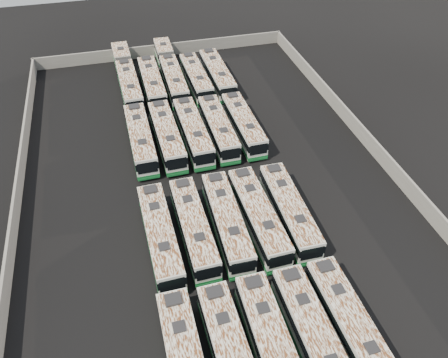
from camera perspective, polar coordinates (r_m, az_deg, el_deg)
ground at (r=53.90m, az=-1.93°, el=-0.40°), size 140.00×140.00×0.00m
perimeter_wall at (r=53.18m, az=-1.95°, el=0.49°), size 45.20×73.20×2.20m
bus_front_center at (r=38.42m, az=6.38°, el=-21.17°), size 2.84×13.16×3.71m
bus_front_right at (r=39.39m, az=11.68°, el=-19.69°), size 2.92×13.02×3.66m
bus_front_far_right at (r=40.67m, az=16.19°, el=-18.04°), size 2.97×12.86×3.61m
bus_midfront_far_left at (r=45.63m, az=-8.32°, el=-7.36°), size 3.06×13.11×3.68m
bus_midfront_left at (r=46.10m, az=-3.97°, el=-6.32°), size 2.91×12.84×3.61m
bus_midfront_center at (r=46.54m, az=0.38°, el=-5.56°), size 2.99×13.02×3.66m
bus_midfront_right at (r=47.18m, az=4.47°, el=-4.86°), size 3.10×13.20×3.70m
bus_midfront_far_right at (r=48.21m, az=8.49°, el=-4.09°), size 2.93×12.94×3.64m
bus_midback_far_left at (r=58.69m, az=-10.83°, el=5.15°), size 2.94×13.24×3.72m
bus_midback_left at (r=58.75m, az=-7.46°, el=5.63°), size 3.13×13.32×3.74m
bus_midback_center at (r=59.15m, az=-4.05°, el=6.17°), size 3.03×13.23×3.72m
bus_midback_right at (r=59.82m, az=-0.75°, el=6.67°), size 2.75×12.83×3.61m
bus_midback_far_right at (r=60.63m, az=2.55°, el=7.14°), size 2.88×12.78×3.59m
bus_back_far_left at (r=74.00m, az=-12.56°, el=12.97°), size 3.28×20.30×3.67m
bus_back_left at (r=71.11m, az=-9.37°, el=12.22°), size 2.88×13.24×3.73m
bus_back_center at (r=74.56m, az=-7.01°, el=13.86°), size 2.84×20.01×3.63m
bus_back_right at (r=71.94m, az=-3.66°, el=12.99°), size 2.96×12.77×3.58m
bus_back_far_right at (r=72.71m, az=-0.88°, el=13.46°), size 2.95×13.27×3.73m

